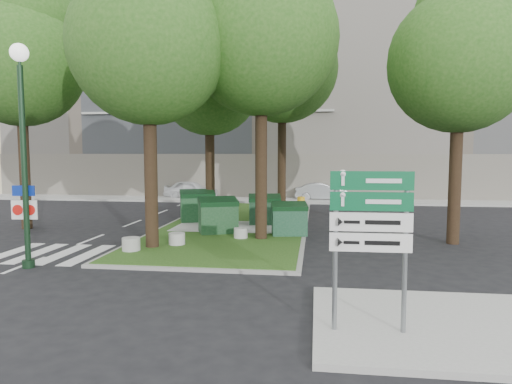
% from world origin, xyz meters
% --- Properties ---
extents(ground, '(120.00, 120.00, 0.00)m').
position_xyz_m(ground, '(0.00, 0.00, 0.00)').
color(ground, black).
rests_on(ground, ground).
extents(median_island, '(6.00, 16.00, 0.12)m').
position_xyz_m(median_island, '(0.50, 8.00, 0.06)').
color(median_island, '#1B4112').
rests_on(median_island, ground).
extents(median_kerb, '(6.30, 16.30, 0.10)m').
position_xyz_m(median_kerb, '(0.50, 8.00, 0.05)').
color(median_kerb, gray).
rests_on(median_kerb, ground).
extents(sidewalk_corner, '(5.00, 4.00, 0.12)m').
position_xyz_m(sidewalk_corner, '(6.50, -3.50, 0.06)').
color(sidewalk_corner, '#999993').
rests_on(sidewalk_corner, ground).
extents(building_sidewalk, '(42.00, 3.00, 0.12)m').
position_xyz_m(building_sidewalk, '(0.00, 18.50, 0.06)').
color(building_sidewalk, '#999993').
rests_on(building_sidewalk, ground).
extents(zebra_crossing, '(5.00, 3.00, 0.01)m').
position_xyz_m(zebra_crossing, '(-3.75, 1.50, 0.01)').
color(zebra_crossing, silver).
rests_on(zebra_crossing, ground).
extents(apartment_building, '(41.00, 12.00, 16.00)m').
position_xyz_m(apartment_building, '(0.00, 26.00, 8.00)').
color(apartment_building, '#C2B691').
rests_on(apartment_building, ground).
extents(tree_median_near_left, '(5.20, 5.20, 10.53)m').
position_xyz_m(tree_median_near_left, '(-1.41, 2.56, 7.32)').
color(tree_median_near_left, black).
rests_on(tree_median_near_left, ground).
extents(tree_median_near_right, '(5.60, 5.60, 11.46)m').
position_xyz_m(tree_median_near_right, '(2.09, 4.56, 7.99)').
color(tree_median_near_right, black).
rests_on(tree_median_near_right, ground).
extents(tree_median_mid, '(4.80, 4.80, 9.99)m').
position_xyz_m(tree_median_mid, '(-0.91, 9.06, 6.98)').
color(tree_median_mid, black).
rests_on(tree_median_mid, ground).
extents(tree_median_far, '(5.80, 5.80, 11.93)m').
position_xyz_m(tree_median_far, '(2.29, 12.06, 8.32)').
color(tree_median_far, black).
rests_on(tree_median_far, ground).
extents(tree_street_left, '(5.40, 5.40, 11.00)m').
position_xyz_m(tree_street_left, '(-8.41, 6.06, 7.65)').
color(tree_street_left, black).
rests_on(tree_street_left, ground).
extents(tree_street_right, '(5.00, 5.00, 10.06)m').
position_xyz_m(tree_street_right, '(9.09, 5.06, 6.98)').
color(tree_street_right, black).
rests_on(tree_street_right, ground).
extents(dumpster_a, '(1.86, 1.58, 1.47)m').
position_xyz_m(dumpster_a, '(-1.46, 8.32, 0.83)').
color(dumpster_a, '#103C1A').
rests_on(dumpster_a, median_island).
extents(dumpster_b, '(1.81, 1.55, 1.42)m').
position_xyz_m(dumpster_b, '(0.14, 5.50, 0.80)').
color(dumpster_b, '#103717').
rests_on(dumpster_b, median_island).
extents(dumpster_c, '(1.55, 1.19, 1.33)m').
position_xyz_m(dumpster_c, '(1.74, 7.93, 0.76)').
color(dumpster_c, black).
rests_on(dumpster_c, median_island).
extents(dumpster_d, '(1.50, 1.16, 1.28)m').
position_xyz_m(dumpster_d, '(3.00, 5.38, 0.73)').
color(dumpster_d, '#123C24').
rests_on(dumpster_d, median_island).
extents(bollard_left, '(0.59, 0.59, 0.42)m').
position_xyz_m(bollard_left, '(-1.97, 1.82, 0.33)').
color(bollard_left, '#9D9D98').
rests_on(bollard_left, median_island).
extents(bollard_right, '(0.52, 0.52, 0.37)m').
position_xyz_m(bollard_right, '(1.23, 4.47, 0.31)').
color(bollard_right, '#AAA9A4').
rests_on(bollard_right, median_island).
extents(bollard_mid, '(0.56, 0.56, 0.40)m').
position_xyz_m(bollard_mid, '(-0.78, 2.96, 0.32)').
color(bollard_mid, '#A8A7A2').
rests_on(bollard_mid, median_island).
extents(litter_bin, '(0.42, 0.42, 0.74)m').
position_xyz_m(litter_bin, '(3.20, 13.07, 0.49)').
color(litter_bin, gold).
rests_on(litter_bin, median_island).
extents(street_lamp, '(0.51, 0.51, 6.35)m').
position_xyz_m(street_lamp, '(-4.21, -0.26, 3.99)').
color(street_lamp, black).
rests_on(street_lamp, ground).
extents(traffic_sign_pole, '(0.76, 0.11, 2.53)m').
position_xyz_m(traffic_sign_pole, '(-4.34, -0.12, 1.62)').
color(traffic_sign_pole, slate).
rests_on(traffic_sign_pole, ground).
extents(directional_sign, '(1.44, 0.11, 2.88)m').
position_xyz_m(directional_sign, '(4.99, -4.06, 2.03)').
color(directional_sign, slate).
rests_on(directional_sign, sidewalk_corner).
extents(car_white, '(3.91, 1.70, 1.31)m').
position_xyz_m(car_white, '(-4.88, 19.50, 0.66)').
color(car_white, silver).
rests_on(car_white, ground).
extents(car_silver, '(3.73, 1.40, 1.22)m').
position_xyz_m(car_silver, '(4.43, 19.40, 0.61)').
color(car_silver, '#9EA1A5').
rests_on(car_silver, ground).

